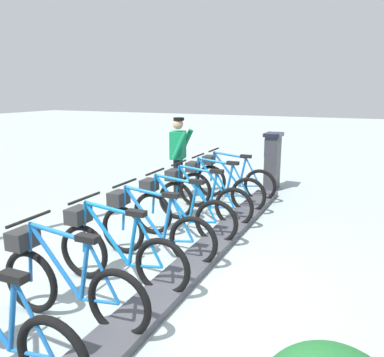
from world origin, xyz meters
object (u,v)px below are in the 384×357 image
(bike_docked_2, at_px, (200,198))
(bike_docked_3, at_px, (179,211))
(worker_near_rack, at_px, (178,154))
(bike_docked_0, at_px, (231,179))
(bike_docked_4, at_px, (151,228))
(payment_kiosk, at_px, (272,160))
(bike_docked_6, at_px, (66,281))
(bike_docked_5, at_px, (115,250))
(bike_docked_1, at_px, (217,187))

(bike_docked_2, distance_m, bike_docked_3, 0.81)
(bike_docked_3, distance_m, worker_near_rack, 2.42)
(bike_docked_0, bearing_deg, worker_near_rack, 16.76)
(bike_docked_0, xyz_separation_m, bike_docked_4, (0.00, 3.25, 0.00))
(payment_kiosk, xyz_separation_m, bike_docked_0, (0.57, 1.15, -0.24))
(worker_near_rack, bearing_deg, bike_docked_4, 109.68)
(bike_docked_6, bearing_deg, bike_docked_2, -90.00)
(bike_docked_2, distance_m, bike_docked_5, 2.44)
(bike_docked_0, bearing_deg, bike_docked_3, 90.00)
(bike_docked_6, relative_size, worker_near_rack, 1.04)
(bike_docked_2, relative_size, worker_near_rack, 1.04)
(bike_docked_1, xyz_separation_m, bike_docked_2, (0.00, 0.81, 0.00))
(bike_docked_0, relative_size, bike_docked_6, 1.00)
(bike_docked_2, bearing_deg, bike_docked_4, 90.00)
(bike_docked_2, bearing_deg, bike_docked_5, 90.00)
(payment_kiosk, relative_size, bike_docked_6, 0.74)
(bike_docked_1, bearing_deg, bike_docked_0, -90.00)
(payment_kiosk, height_order, bike_docked_4, payment_kiosk)
(payment_kiosk, distance_m, bike_docked_3, 3.64)
(bike_docked_1, relative_size, worker_near_rack, 1.04)
(bike_docked_0, relative_size, worker_near_rack, 1.04)
(bike_docked_4, distance_m, worker_near_rack, 3.15)
(bike_docked_4, xyz_separation_m, worker_near_rack, (1.05, -2.94, 0.48))
(bike_docked_2, distance_m, worker_near_rack, 1.75)
(bike_docked_0, bearing_deg, bike_docked_2, 90.00)
(payment_kiosk, xyz_separation_m, bike_docked_4, (0.57, 4.40, -0.24))
(payment_kiosk, height_order, bike_docked_2, payment_kiosk)
(payment_kiosk, bearing_deg, bike_docked_1, 73.75)
(bike_docked_2, relative_size, bike_docked_4, 1.00)
(bike_docked_6, bearing_deg, bike_docked_5, -90.00)
(payment_kiosk, xyz_separation_m, bike_docked_3, (0.57, 3.59, -0.24))
(bike_docked_2, height_order, bike_docked_3, same)
(bike_docked_3, height_order, bike_docked_6, same)
(bike_docked_0, distance_m, bike_docked_3, 2.44)
(worker_near_rack, bearing_deg, bike_docked_6, 102.96)
(bike_docked_1, xyz_separation_m, bike_docked_3, (0.00, 1.63, 0.00))
(bike_docked_4, bearing_deg, payment_kiosk, -97.40)
(bike_docked_1, distance_m, bike_docked_4, 2.44)
(bike_docked_0, height_order, bike_docked_6, same)
(bike_docked_3, xyz_separation_m, bike_docked_4, (0.00, 0.81, 0.00))
(payment_kiosk, distance_m, bike_docked_4, 4.44)
(bike_docked_1, bearing_deg, payment_kiosk, -106.25)
(payment_kiosk, distance_m, bike_docked_1, 2.06)
(bike_docked_0, distance_m, bike_docked_5, 4.06)
(bike_docked_2, height_order, bike_docked_5, same)
(payment_kiosk, relative_size, bike_docked_2, 0.74)
(bike_docked_3, height_order, bike_docked_4, same)
(bike_docked_0, height_order, worker_near_rack, worker_near_rack)
(bike_docked_4, xyz_separation_m, bike_docked_6, (-0.00, 1.63, -0.00))
(bike_docked_4, height_order, worker_near_rack, worker_near_rack)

